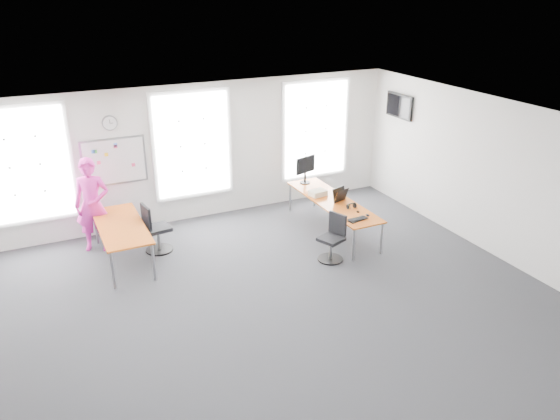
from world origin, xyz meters
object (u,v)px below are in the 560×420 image
chair_right (333,240)px  person (92,205)px  desk_left (121,228)px  monitor (306,167)px  keyboard (358,219)px  desk_right (332,202)px  headphones (351,206)px  chair_left (155,231)px

chair_right → person: person is taller
desk_left → monitor: size_ratio=3.28×
keyboard → monitor: bearing=76.3°
desk_right → headphones: size_ratio=14.45×
desk_right → desk_left: desk_left is taller
desk_left → headphones: size_ratio=10.51×
chair_right → desk_right: bearing=128.5°
headphones → chair_left: bearing=144.0°
desk_left → keyboard: (4.20, -1.58, 0.01)m
desk_left → person: 0.88m
keyboard → headphones: (0.19, 0.55, 0.04)m
desk_right → monitor: (-0.03, 1.17, 0.42)m
headphones → monitor: (-0.15, 1.72, 0.33)m
chair_left → keyboard: (3.56, -1.72, 0.26)m
chair_right → monitor: 2.49m
chair_right → chair_left: size_ratio=0.91×
desk_right → chair_left: bearing=170.2°
desk_left → chair_left: 0.71m
chair_left → headphones: chair_left is taller
headphones → monitor: bearing=76.3°
chair_left → person: bearing=51.8°
chair_right → headphones: (0.77, 0.60, 0.34)m
chair_right → headphones: bearing=106.1°
chair_left → keyboard: size_ratio=2.39×
desk_right → keyboard: (-0.08, -1.09, 0.06)m
person → keyboard: (4.58, -2.33, -0.24)m
keyboard → chair_right: bearing=172.1°
desk_left → headphones: (4.39, -1.03, 0.05)m
person → monitor: bearing=19.1°
desk_left → chair_left: chair_left is taller
desk_left → monitor: 4.32m
chair_right → headphones: size_ratio=4.64×
chair_right → chair_left: bearing=-142.5°
chair_right → keyboard: bearing=72.9°
chair_left → desk_right: bearing=-107.5°
desk_left → headphones: 4.51m
chair_left → headphones: 3.94m
chair_left → person: size_ratio=0.53×
desk_left → monitor: monitor is taller
chair_left → monitor: 3.69m
headphones → monitor: monitor is taller
monitor → desk_left: bearing=170.7°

